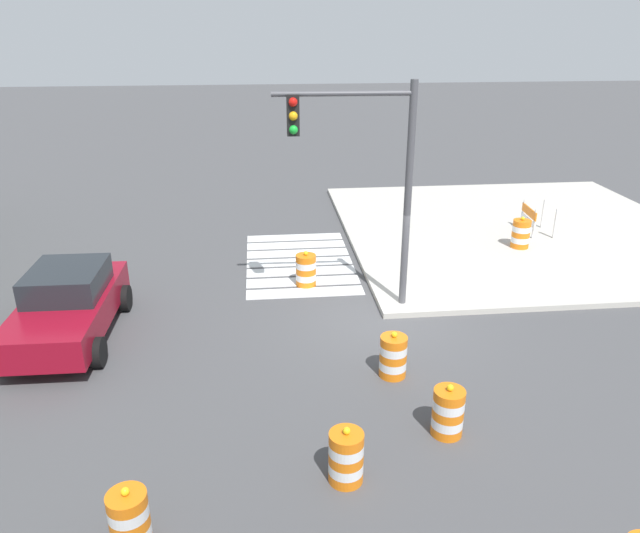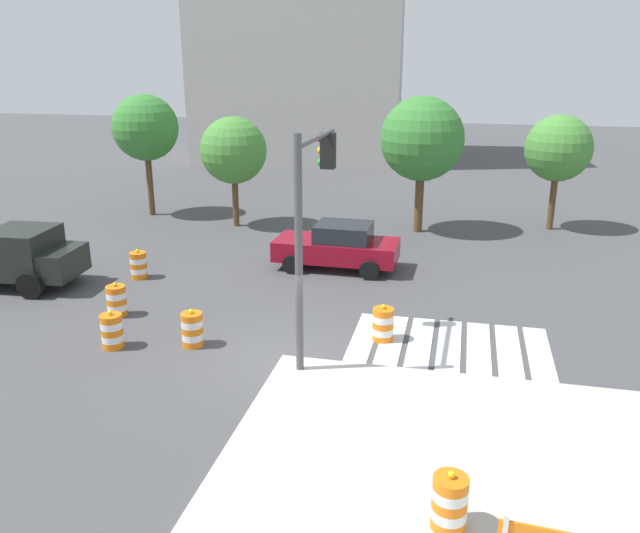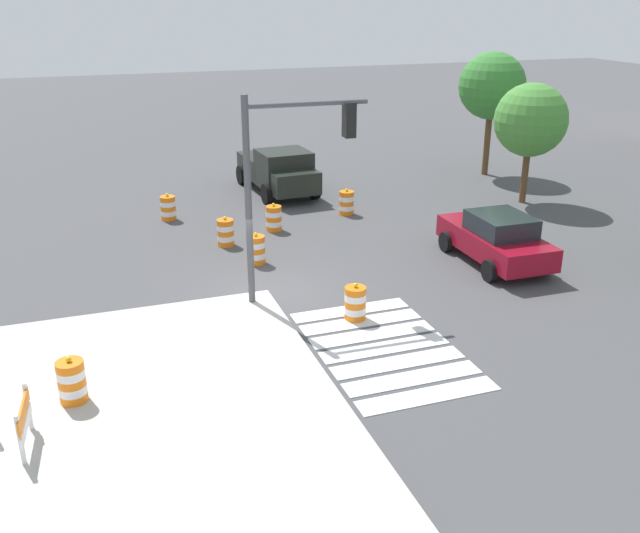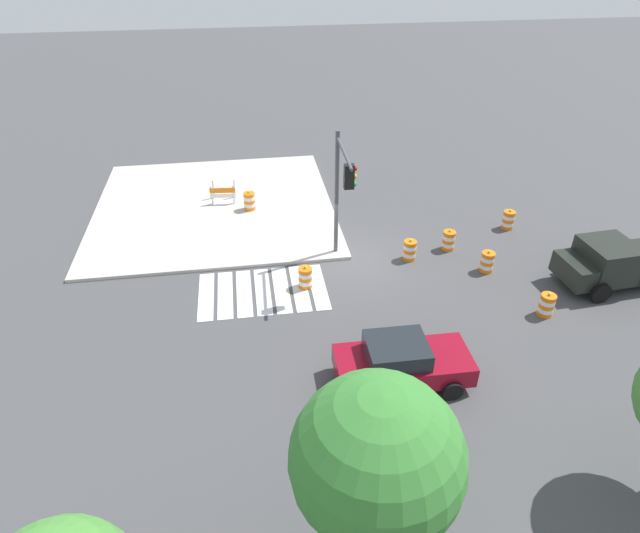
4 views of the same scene
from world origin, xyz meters
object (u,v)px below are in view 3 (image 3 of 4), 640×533
traffic_barrel_near_corner (347,203)px  street_tree_streetside_near (531,120)px  traffic_barrel_crosswalk_end (355,303)px  traffic_barrel_lane_center (256,250)px  traffic_barrel_on_sidewalk (72,381)px  construction_barricade (15,420)px  sports_car (496,238)px  traffic_barrel_far_curb (226,232)px  pickup_truck (279,171)px  traffic_barrel_median_far (274,218)px  traffic_barrel_median_near (168,208)px  traffic_light_pole (290,162)px  street_tree_corner_lot (492,86)px

traffic_barrel_near_corner → street_tree_streetside_near: 7.93m
traffic_barrel_crosswalk_end → traffic_barrel_lane_center: 4.98m
traffic_barrel_on_sidewalk → construction_barricade: (1.31, -0.98, 0.12)m
sports_car → traffic_barrel_far_curb: 8.83m
traffic_barrel_lane_center → traffic_barrel_on_sidewalk: bearing=-39.8°
traffic_barrel_near_corner → traffic_barrel_on_sidewalk: 14.72m
pickup_truck → traffic_barrel_median_far: size_ratio=5.17×
traffic_barrel_median_near → traffic_barrel_far_curb: size_ratio=1.00×
traffic_light_pole → street_tree_corner_lot: traffic_light_pole is taller
traffic_barrel_median_far → street_tree_streetside_near: bearing=90.8°
pickup_truck → traffic_barrel_median_far: 5.03m
traffic_barrel_on_sidewalk → pickup_truck: bearing=149.2°
street_tree_streetside_near → sports_car: bearing=-41.1°
traffic_barrel_near_corner → traffic_barrel_median_near: size_ratio=1.00×
pickup_truck → street_tree_corner_lot: street_tree_corner_lot is taller
pickup_truck → traffic_barrel_median_near: size_ratio=5.17×
traffic_barrel_median_far → traffic_light_pole: size_ratio=0.19×
traffic_barrel_crosswalk_end → construction_barricade: 8.62m
traffic_light_pole → street_tree_streetside_near: (-6.23, 11.71, -0.60)m
traffic_barrel_median_near → street_tree_streetside_near: bearing=80.3°
traffic_barrel_near_corner → traffic_barrel_far_curb: size_ratio=1.00×
traffic_barrel_crosswalk_end → traffic_barrel_median_far: size_ratio=1.00×
pickup_truck → traffic_light_pole: 11.56m
traffic_barrel_near_corner → pickup_truck: bearing=-157.3°
traffic_barrel_median_far → traffic_barrel_lane_center: size_ratio=1.00×
traffic_barrel_median_near → traffic_barrel_median_far: bearing=53.2°
traffic_barrel_near_corner → street_tree_corner_lot: 9.90m
traffic_barrel_near_corner → traffic_barrel_crosswalk_end: (8.71, -3.16, 0.00)m
traffic_barrel_median_far → traffic_barrel_lane_center: (2.95, -1.41, 0.00)m
pickup_truck → traffic_light_pole: bearing=-14.4°
traffic_barrel_far_curb → construction_barricade: 11.67m
pickup_truck → traffic_barrel_median_far: (4.74, -1.59, -0.52)m
traffic_barrel_near_corner → traffic_barrel_on_sidewalk: (10.64, -10.16, 0.15)m
traffic_barrel_near_corner → traffic_barrel_lane_center: size_ratio=1.00×
traffic_barrel_on_sidewalk → street_tree_corner_lot: size_ratio=0.18×
traffic_barrel_near_corner → traffic_barrel_median_far: size_ratio=1.00×
sports_car → traffic_light_pole: size_ratio=0.79×
traffic_barrel_crosswalk_end → traffic_barrel_far_curb: bearing=-163.8°
traffic_barrel_lane_center → traffic_barrel_near_corner: bearing=130.7°
traffic_barrel_crosswalk_end → construction_barricade: bearing=-67.8°
pickup_truck → sports_car: bearing=22.0°
traffic_barrel_on_sidewalk → street_tree_streetside_near: street_tree_streetside_near is taller
traffic_barrel_median_far → construction_barricade: (10.98, -7.98, 0.27)m
traffic_barrel_near_corner → street_tree_streetside_near: size_ratio=0.21×
traffic_barrel_median_near → traffic_barrel_median_far: 4.22m
traffic_barrel_crosswalk_end → traffic_light_pole: bearing=-143.9°
traffic_barrel_crosswalk_end → traffic_barrel_on_sidewalk: 7.26m
traffic_light_pole → pickup_truck: bearing=165.6°
pickup_truck → traffic_barrel_median_far: bearing=-18.6°
sports_car → traffic_light_pole: 7.57m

